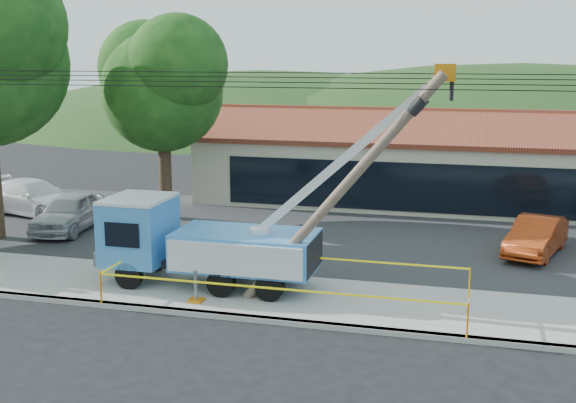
{
  "coord_description": "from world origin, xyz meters",
  "views": [
    {
      "loc": [
        6.18,
        -15.96,
        7.31
      ],
      "look_at": [
        0.69,
        5.0,
        2.83
      ],
      "focal_mm": 45.0,
      "sensor_mm": 36.0,
      "label": 1
    }
  ],
  "objects_px": {
    "leaning_pole": "(349,181)",
    "car_silver": "(71,233)",
    "utility_truck": "(204,240)",
    "car_red": "(535,257)",
    "car_white": "(34,216)"
  },
  "relations": [
    {
      "from": "utility_truck",
      "to": "car_red",
      "type": "relative_size",
      "value": 2.6
    },
    {
      "from": "utility_truck",
      "to": "leaning_pole",
      "type": "bearing_deg",
      "value": -10.15
    },
    {
      "from": "utility_truck",
      "to": "car_white",
      "type": "xyz_separation_m",
      "value": [
        -11.3,
        7.69,
        -1.57
      ]
    },
    {
      "from": "leaning_pole",
      "to": "car_white",
      "type": "height_order",
      "value": "leaning_pole"
    },
    {
      "from": "car_silver",
      "to": "leaning_pole",
      "type": "bearing_deg",
      "value": -32.58
    },
    {
      "from": "utility_truck",
      "to": "leaning_pole",
      "type": "relative_size",
      "value": 1.57
    },
    {
      "from": "car_silver",
      "to": "car_red",
      "type": "height_order",
      "value": "car_silver"
    },
    {
      "from": "car_silver",
      "to": "car_red",
      "type": "bearing_deg",
      "value": -3.26
    },
    {
      "from": "utility_truck",
      "to": "car_red",
      "type": "xyz_separation_m",
      "value": [
        10.35,
        6.43,
        -1.57
      ]
    },
    {
      "from": "car_silver",
      "to": "car_white",
      "type": "relative_size",
      "value": 0.85
    },
    {
      "from": "leaning_pole",
      "to": "car_silver",
      "type": "bearing_deg",
      "value": 154.03
    },
    {
      "from": "utility_truck",
      "to": "car_silver",
      "type": "height_order",
      "value": "utility_truck"
    },
    {
      "from": "utility_truck",
      "to": "car_red",
      "type": "height_order",
      "value": "utility_truck"
    },
    {
      "from": "car_white",
      "to": "utility_truck",
      "type": "bearing_deg",
      "value": -110.58
    },
    {
      "from": "leaning_pole",
      "to": "car_white",
      "type": "xyz_separation_m",
      "value": [
        -16.0,
        8.54,
        -3.82
      ]
    }
  ]
}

